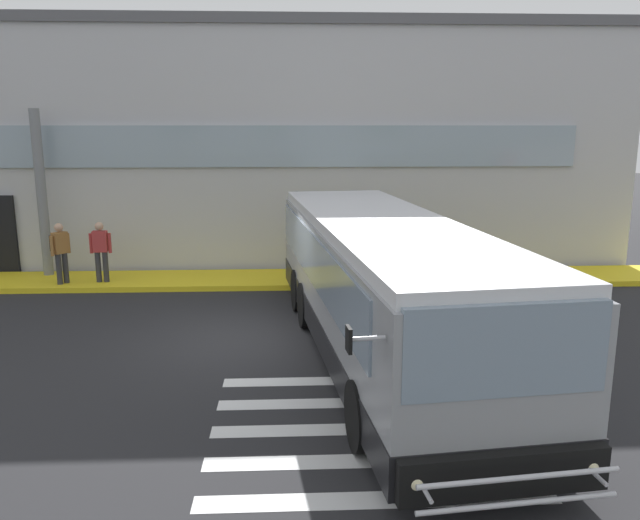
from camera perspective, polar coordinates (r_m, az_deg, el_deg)
ground_plane at (r=13.49m, az=-6.87°, el=-7.04°), size 80.00×90.00×0.02m
bay_paint_stripes at (r=9.63m, az=3.67°, el=-15.08°), size 4.40×3.96×0.01m
terminal_building at (r=24.42m, az=-6.80°, el=10.55°), size 24.81×13.80×7.52m
boarding_curb at (r=18.06m, az=-5.81°, el=-1.78°), size 27.01×2.00×0.15m
entry_support_column at (r=19.52m, az=-24.00°, el=5.54°), size 0.28×0.28×4.72m
bus_main_foreground at (r=11.97m, az=5.71°, el=-2.77°), size 3.76×11.20×2.70m
passenger_near_column at (r=18.43m, az=-22.59°, el=0.93°), size 0.50×0.52×1.68m
passenger_by_doorway at (r=18.23m, az=-19.33°, el=0.96°), size 0.59×0.24×1.68m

